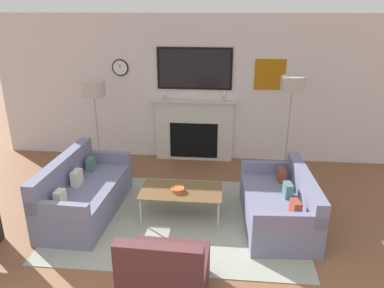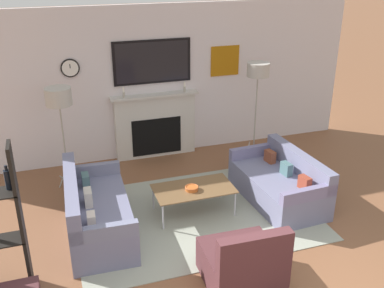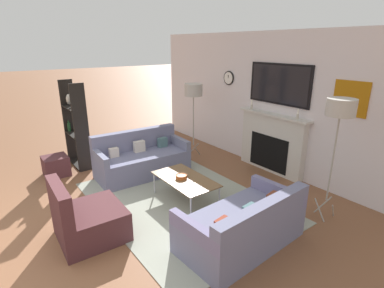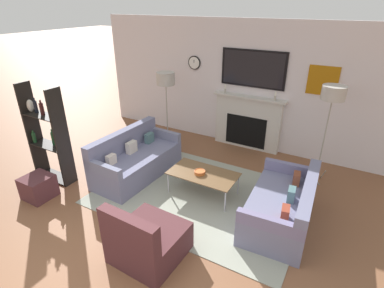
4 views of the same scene
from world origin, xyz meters
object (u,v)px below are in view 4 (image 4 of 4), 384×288
object	(u,v)px
shelf_unit	(47,134)
floor_lamp_right	(333,95)
armchair	(147,241)
couch_left	(136,160)
floor_lamp_left	(166,80)
ottoman	(38,187)
coffee_table	(203,174)
couch_right	(283,207)
decorative_bowl	(200,172)

from	to	relation	value
shelf_unit	floor_lamp_right	bearing A→B (deg)	28.44
armchair	floor_lamp_right	bearing A→B (deg)	62.29
armchair	couch_left	bearing A→B (deg)	132.98
floor_lamp_left	ottoman	world-z (taller)	floor_lamp_left
coffee_table	floor_lamp_left	distance (m)	2.43
couch_right	coffee_table	bearing A→B (deg)	177.41
shelf_unit	ottoman	distance (m)	0.92
coffee_table	couch_left	bearing A→B (deg)	-177.48
decorative_bowl	floor_lamp_left	distance (m)	2.40
floor_lamp_left	shelf_unit	bearing A→B (deg)	-113.02
coffee_table	floor_lamp_left	size ratio (longest dim) A/B	0.69
couch_left	shelf_unit	xyz separation A→B (m)	(-1.24, -0.84, 0.58)
floor_lamp_left	ottoman	size ratio (longest dim) A/B	3.69
floor_lamp_right	couch_right	bearing A→B (deg)	-100.17
coffee_table	shelf_unit	size ratio (longest dim) A/B	0.64
shelf_unit	armchair	bearing A→B (deg)	-14.69
coffee_table	armchair	bearing A→B (deg)	-88.55
decorative_bowl	armchair	bearing A→B (deg)	-86.93
couch_left	floor_lamp_left	world-z (taller)	floor_lamp_left
coffee_table	floor_lamp_left	xyz separation A→B (m)	(-1.65, 1.40, 1.10)
coffee_table	shelf_unit	distance (m)	2.83
couch_right	ottoman	bearing A→B (deg)	-159.62
shelf_unit	ottoman	bearing A→B (deg)	-62.29
coffee_table	couch_right	bearing A→B (deg)	-2.59
floor_lamp_left	ottoman	distance (m)	3.19
couch_right	decorative_bowl	bearing A→B (deg)	179.27
armchair	decorative_bowl	xyz separation A→B (m)	(-0.08, 1.56, 0.17)
armchair	ottoman	world-z (taller)	armchair
decorative_bowl	floor_lamp_right	bearing A→B (deg)	41.00
couch_right	floor_lamp_left	bearing A→B (deg)	154.10
couch_right	decorative_bowl	size ratio (longest dim) A/B	8.60
armchair	floor_lamp_right	xyz separation A→B (m)	(1.58, 3.00, 1.36)
armchair	floor_lamp_left	xyz separation A→B (m)	(-1.69, 3.00, 1.22)
shelf_unit	ottoman	world-z (taller)	shelf_unit
couch_right	floor_lamp_left	xyz separation A→B (m)	(-3.01, 1.46, 1.22)
coffee_table	decorative_bowl	bearing A→B (deg)	-134.57
floor_lamp_right	floor_lamp_left	bearing A→B (deg)	180.00
shelf_unit	floor_lamp_left	bearing A→B (deg)	66.98
armchair	ottoman	bearing A→B (deg)	176.06
decorative_bowl	ottoman	bearing A→B (deg)	-148.86
floor_lamp_right	shelf_unit	size ratio (longest dim) A/B	1.01
couch_right	shelf_unit	size ratio (longest dim) A/B	0.94
couch_right	floor_lamp_left	world-z (taller)	floor_lamp_left
coffee_table	floor_lamp_right	distance (m)	2.47
couch_left	armchair	distance (m)	2.11
armchair	shelf_unit	xyz separation A→B (m)	(-2.67, 0.70, 0.61)
floor_lamp_left	ottoman	xyz separation A→B (m)	(-0.70, -2.84, -1.29)
coffee_table	floor_lamp_right	xyz separation A→B (m)	(1.62, 1.40, 1.24)
couch_right	floor_lamp_right	distance (m)	2.01
armchair	ottoman	distance (m)	2.40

